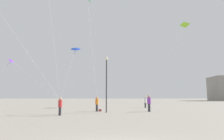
% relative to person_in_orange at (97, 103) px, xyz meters
% --- Properties ---
extents(person_in_orange, '(0.37, 0.37, 1.68)m').
position_rel_person_in_orange_xyz_m(person_in_orange, '(0.00, 0.00, 0.00)').
color(person_in_orange, '#2D2D33').
rests_on(person_in_orange, ground_plane).
extents(person_in_red, '(0.35, 0.35, 1.60)m').
position_rel_person_in_orange_xyz_m(person_in_red, '(-3.00, -4.78, -0.04)').
color(person_in_red, '#2D2D33').
rests_on(person_in_red, ground_plane).
extents(person_in_purple, '(0.40, 0.40, 1.84)m').
position_rel_person_in_orange_xyz_m(person_in_purple, '(5.85, -0.43, 0.09)').
color(person_in_purple, '#2D2D33').
rests_on(person_in_purple, ground_plane).
extents(person_in_white, '(0.35, 0.35, 1.59)m').
position_rel_person_in_orange_xyz_m(person_in_white, '(6.74, 7.16, -0.05)').
color(person_in_white, '#2D2D33').
rests_on(person_in_white, ground_plane).
extents(kite_lime_delta, '(10.15, 8.08, 14.60)m').
position_rel_person_in_orange_xyz_m(kite_lime_delta, '(15.81, 14.31, 14.25)').
color(kite_lime_delta, '#8CD12D').
extents(kite_cobalt_diamond, '(1.57, 1.70, 5.41)m').
position_rel_person_in_orange_xyz_m(kite_cobalt_diamond, '(-1.94, -3.57, 5.45)').
color(kite_cobalt_diamond, blue).
extents(kite_emerald_diamond, '(2.51, 5.25, 14.82)m').
position_rel_person_in_orange_xyz_m(kite_emerald_diamond, '(-1.77, 4.47, 14.66)').
color(kite_emerald_diamond, green).
extents(kite_violet_diamond, '(9.04, 8.43, 5.38)m').
position_rel_person_in_orange_xyz_m(kite_violet_diamond, '(-11.33, 2.98, 5.29)').
color(kite_violet_diamond, purple).
extents(lamppost_east, '(0.36, 0.36, 5.92)m').
position_rel_person_in_orange_xyz_m(lamppost_east, '(1.10, -1.73, 2.96)').
color(lamppost_east, '#2D2D30').
rests_on(lamppost_east, ground_plane).
extents(handbag_beside_flyer, '(0.34, 0.21, 0.24)m').
position_rel_person_in_orange_xyz_m(handbag_beside_flyer, '(0.35, 0.10, -0.80)').
color(handbag_beside_flyer, maroon).
rests_on(handbag_beside_flyer, ground_plane).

